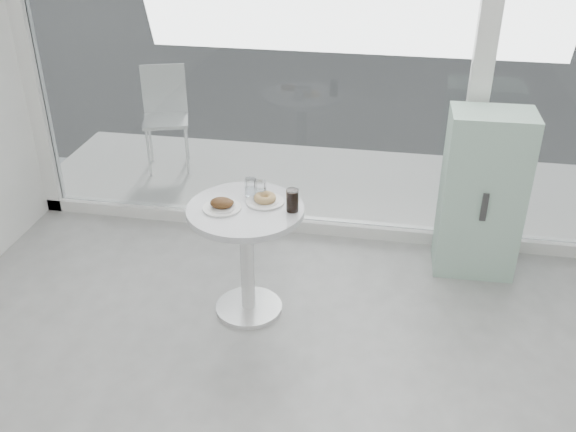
% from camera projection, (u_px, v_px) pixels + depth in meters
% --- Properties ---
extents(room_shell, '(6.00, 6.00, 6.00)m').
position_uv_depth(room_shell, '(175.00, 317.00, 1.14)').
color(room_shell, white).
rests_on(room_shell, ground).
extents(storefront, '(5.00, 0.14, 3.00)m').
position_uv_depth(storefront, '(362.00, 14.00, 4.29)').
color(storefront, white).
rests_on(storefront, ground).
extents(main_table, '(0.72, 0.72, 0.77)m').
position_uv_depth(main_table, '(246.00, 238.00, 4.00)').
color(main_table, white).
rests_on(main_table, ground).
extents(patio_deck, '(5.60, 1.60, 0.05)m').
position_uv_depth(patio_deck, '(350.00, 186.00, 5.81)').
color(patio_deck, silver).
rests_on(patio_deck, ground).
extents(mint_cabinet, '(0.56, 0.39, 1.19)m').
position_uv_depth(mint_cabinet, '(482.00, 194.00, 4.43)').
color(mint_cabinet, '#9EC9B1').
rests_on(mint_cabinet, ground).
extents(patio_chair, '(0.51, 0.51, 0.94)m').
position_uv_depth(patio_chair, '(166.00, 111.00, 5.93)').
color(patio_chair, white).
rests_on(patio_chair, patio_deck).
extents(plate_fritter, '(0.23, 0.23, 0.07)m').
position_uv_depth(plate_fritter, '(222.00, 205.00, 3.87)').
color(plate_fritter, white).
rests_on(plate_fritter, main_table).
extents(plate_donut, '(0.24, 0.24, 0.06)m').
position_uv_depth(plate_donut, '(265.00, 199.00, 3.94)').
color(plate_donut, white).
rests_on(plate_donut, main_table).
extents(water_tumbler_a, '(0.07, 0.07, 0.12)m').
position_uv_depth(water_tumbler_a, '(251.00, 188.00, 4.00)').
color(water_tumbler_a, white).
rests_on(water_tumbler_a, main_table).
extents(water_tumbler_b, '(0.07, 0.07, 0.11)m').
position_uv_depth(water_tumbler_b, '(261.00, 191.00, 3.98)').
color(water_tumbler_b, white).
rests_on(water_tumbler_b, main_table).
extents(cola_glass, '(0.08, 0.08, 0.14)m').
position_uv_depth(cola_glass, '(292.00, 201.00, 3.82)').
color(cola_glass, white).
rests_on(cola_glass, main_table).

